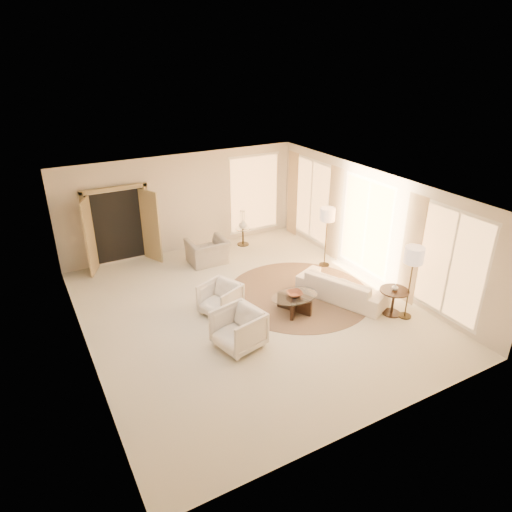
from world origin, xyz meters
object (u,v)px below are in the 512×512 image
accent_chair (207,248)px  side_table (243,235)px  sofa (342,287)px  armchair_right (238,327)px  floor_lamp_near (327,217)px  armchair_left (220,297)px  end_table (394,298)px  end_vase (395,287)px  coffee_table (294,301)px  bowl (295,294)px  side_vase (243,224)px  floor_lamp_far (414,258)px

accent_chair → side_table: accent_chair is taller
sofa → armchair_right: (-3.01, -0.52, 0.13)m
accent_chair → floor_lamp_near: floor_lamp_near is taller
armchair_left → accent_chair: size_ratio=0.76×
end_table → side_table: bearing=102.4°
sofa → end_table: (0.55, -1.09, 0.10)m
sofa → end_vase: size_ratio=14.01×
accent_chair → armchair_left: bearing=73.5°
coffee_table → end_table: bearing=-31.4°
armchair_left → floor_lamp_near: (3.52, 0.87, 1.00)m
armchair_left → end_table: 3.84m
end_table → bowl: 2.19m
accent_chair → side_vase: accent_chair is taller
sofa → coffee_table: bearing=64.0°
accent_chair → bowl: 3.37m
floor_lamp_near → end_vase: size_ratio=10.88×
floor_lamp_far → accent_chair: bearing=120.3°
sofa → side_table: 4.05m
coffee_table → side_table: (0.74, 3.96, 0.07)m
end_table → floor_lamp_near: size_ratio=0.39×
side_table → accent_chair: bearing=-155.3°
accent_chair → armchair_right: bearing=76.2°
sofa → accent_chair: accent_chair is taller
armchair_right → bowl: armchair_right is taller
side_table → floor_lamp_near: floor_lamp_near is taller
end_vase → armchair_right: bearing=170.9°
sofa → armchair_left: size_ratio=2.67×
bowl → side_vase: bearing=79.4°
floor_lamp_far → bowl: 2.64m
side_table → bowl: (-0.74, -3.96, 0.13)m
bowl → end_vase: end_vase is taller
floor_lamp_far → end_vase: bearing=126.9°
armchair_left → coffee_table: size_ratio=0.65×
bowl → side_table: bearing=79.4°
bowl → side_vase: side_vase is taller
accent_chair → floor_lamp_far: bearing=121.1°
accent_chair → bowl: accent_chair is taller
bowl → floor_lamp_near: bearing=38.4°
coffee_table → side_vase: side_vase is taller
side_table → floor_lamp_far: size_ratio=0.32×
floor_lamp_far → bowl: floor_lamp_far is taller
end_table → floor_lamp_near: 2.93m
side_table → armchair_left: bearing=-124.7°
end_table → accent_chair: bearing=120.0°
sofa → side_table: sofa is taller
side_table → floor_lamp_near: 2.89m
coffee_table → end_vase: end_vase is taller
coffee_table → end_vase: size_ratio=8.03×
accent_chair → side_vase: bearing=-154.6°
armchair_left → coffee_table: armchair_left is taller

